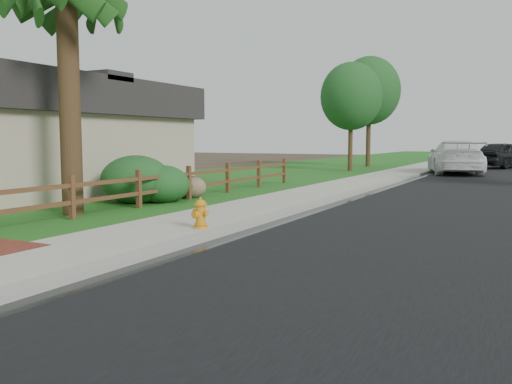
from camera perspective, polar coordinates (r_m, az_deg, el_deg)
The scene contains 17 objects.
ground at distance 8.96m, azimuth -15.62°, elevation -7.04°, with size 120.00×120.00×0.00m, color #32251B.
curb at distance 41.79m, azimuth 19.68°, elevation 2.70°, with size 0.40×90.00×0.12m, color #9C988E.
wet_gutter at distance 41.74m, azimuth 20.16°, elevation 2.63°, with size 0.50×90.00×0.00m, color black.
sidewalk at distance 41.98m, azimuth 17.92°, elevation 2.75°, with size 2.20×90.00×0.10m, color gray.
grass_strip at distance 42.34m, azimuth 15.38°, elevation 2.82°, with size 1.60×90.00×0.06m, color #194F16.
lawn_near at distance 43.71m, azimuth 8.69°, elevation 3.02°, with size 9.00×90.00×0.04m, color #194F16.
ranch_fence at distance 16.02m, azimuth -9.51°, elevation 0.82°, with size 0.12×16.92×1.10m.
house at distance 21.62m, azimuth -24.55°, elevation 5.49°, with size 10.60×9.60×4.05m.
fire_hydrant at distance 11.21m, azimuth -5.87°, elevation -2.29°, with size 0.43×0.34×0.65m.
white_suv at distance 32.01m, azimuth 20.24°, elevation 3.47°, with size 2.56×6.30×1.83m, color white.
dark_car_mid at distance 39.57m, azimuth 24.58°, elevation 3.59°, with size 2.08×5.17×1.76m, color black.
boulder at distance 17.59m, azimuth -6.98°, elevation 0.49°, with size 1.13×0.85×0.76m, color brown.
shrub_b at distance 16.54m, azimuth -12.53°, elevation 1.29°, with size 2.08×2.08×1.45m, color #17421D.
shrub_c at distance 16.42m, azimuth -9.78°, elevation 0.79°, with size 1.60×1.60×1.15m, color #17421D.
shrub_d at distance 19.60m, azimuth -12.30°, elevation 1.81°, with size 2.00×2.00×1.36m, color #17421D.
tree_near_left at distance 32.97m, azimuth 9.99°, elevation 9.88°, with size 3.65×3.65×6.46m.
tree_mid_left at distance 38.43m, azimuth 11.84°, elevation 10.38°, with size 4.23×4.23×7.56m.
Camera 1 is at (5.99, -6.37, 1.93)m, focal length 38.00 mm.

